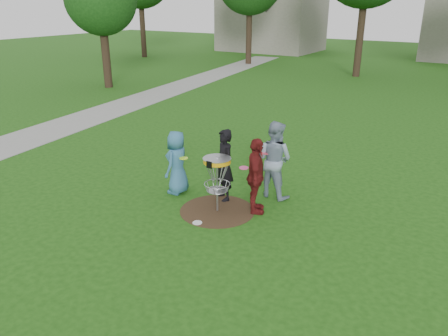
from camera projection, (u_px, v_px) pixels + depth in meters
The scene contains 10 objects.
ground at pixel (217, 211), 10.46m from camera, with size 100.00×100.00×0.00m, color #19470F.
dirt_patch at pixel (217, 211), 10.45m from camera, with size 1.80×1.80×0.01m, color #47331E.
concrete_path at pixel (137, 101), 21.74m from camera, with size 2.20×40.00×0.02m, color #9E9E99.
player_blue at pixel (177, 162), 11.18m from camera, with size 0.81×0.53×1.66m, color #316688.
player_black at pixel (224, 165), 10.77m from camera, with size 0.66×0.44×1.82m, color black.
player_grey at pixel (274, 159), 10.92m from camera, with size 0.96×0.75×1.98m, color #7F91A4.
player_maroon at pixel (256, 176), 10.08m from camera, with size 1.07×0.44×1.82m, color maroon.
disc_on_grass at pixel (197, 223), 9.87m from camera, with size 0.22×0.22×0.02m, color white.
disc_golf_basket at pixel (217, 171), 10.09m from camera, with size 0.66×0.67×1.38m.
held_discs at pixel (228, 160), 10.52m from camera, with size 2.03×1.17×0.21m.
Camera 1 is at (5.13, -7.86, 4.71)m, focal length 35.00 mm.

